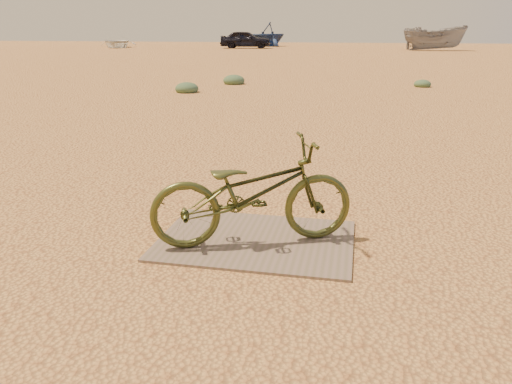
% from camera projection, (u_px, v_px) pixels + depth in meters
% --- Properties ---
extents(ground, '(120.00, 120.00, 0.00)m').
position_uv_depth(ground, '(283.00, 250.00, 4.01)').
color(ground, tan).
rests_on(ground, ground).
extents(plywood_board, '(1.60, 1.14, 0.02)m').
position_uv_depth(plywood_board, '(256.00, 240.00, 4.17)').
color(plywood_board, '#755E51').
rests_on(plywood_board, ground).
extents(bicycle, '(1.73, 1.15, 0.86)m').
position_uv_depth(bicycle, '(253.00, 192.00, 3.97)').
color(bicycle, '#40471D').
rests_on(bicycle, plywood_board).
extents(car, '(4.49, 2.10, 1.49)m').
position_uv_depth(car, '(246.00, 39.00, 43.52)').
color(car, black).
rests_on(car, ground).
extents(boat_near_left, '(4.60, 5.40, 0.95)m').
position_uv_depth(boat_near_left, '(116.00, 42.00, 45.13)').
color(boat_near_left, silver).
rests_on(boat_near_left, ground).
extents(boat_far_left, '(5.54, 5.64, 2.25)m').
position_uv_depth(boat_far_left, '(267.00, 34.00, 48.06)').
color(boat_far_left, navy).
rests_on(boat_far_left, ground).
extents(boat_mid_right, '(5.08, 2.40, 1.89)m').
position_uv_depth(boat_mid_right, '(435.00, 38.00, 39.08)').
color(boat_mid_right, gray).
rests_on(boat_mid_right, ground).
extents(kale_a, '(0.65, 0.65, 0.36)m').
position_uv_depth(kale_a, '(187.00, 92.00, 13.84)').
color(kale_a, '#4E6A49').
rests_on(kale_a, ground).
extents(kale_b, '(0.51, 0.51, 0.28)m').
position_uv_depth(kale_b, '(422.00, 87.00, 15.10)').
color(kale_b, '#4E6A49').
rests_on(kale_b, ground).
extents(kale_c, '(0.68, 0.68, 0.37)m').
position_uv_depth(kale_c, '(234.00, 84.00, 15.88)').
color(kale_c, '#4E6A49').
rests_on(kale_c, ground).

